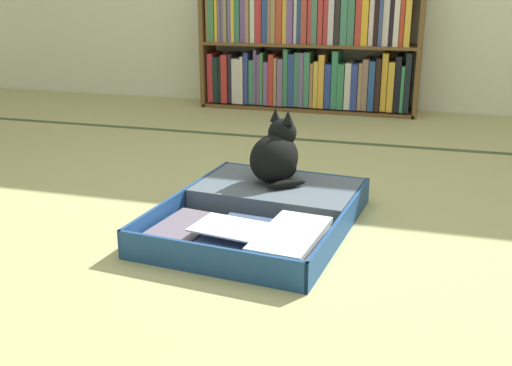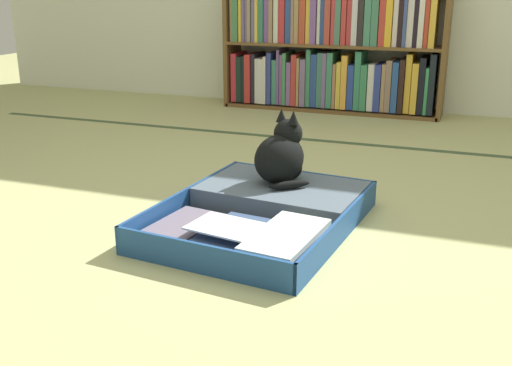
% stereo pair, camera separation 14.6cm
% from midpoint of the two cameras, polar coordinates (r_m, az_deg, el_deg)
% --- Properties ---
extents(ground_plane, '(10.00, 10.00, 0.00)m').
position_cam_midpoint_polar(ground_plane, '(2.21, 0.19, -4.66)').
color(ground_plane, tan).
extents(tatami_border, '(4.80, 0.05, 0.00)m').
position_cam_midpoint_polar(tatami_border, '(3.47, 6.36, 3.86)').
color(tatami_border, '#3B4E30').
rests_on(tatami_border, ground_plane).
extents(bookshelf, '(1.52, 0.28, 0.91)m').
position_cam_midpoint_polar(bookshelf, '(4.31, 3.90, 12.53)').
color(bookshelf, brown).
rests_on(bookshelf, ground_plane).
extents(open_suitcase, '(0.73, 0.91, 0.10)m').
position_cam_midpoint_polar(open_suitcase, '(2.28, -0.90, -2.72)').
color(open_suitcase, navy).
rests_on(open_suitcase, ground_plane).
extents(black_cat, '(0.27, 0.28, 0.29)m').
position_cam_midpoint_polar(black_cat, '(2.41, 0.22, 2.64)').
color(black_cat, black).
rests_on(black_cat, open_suitcase).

